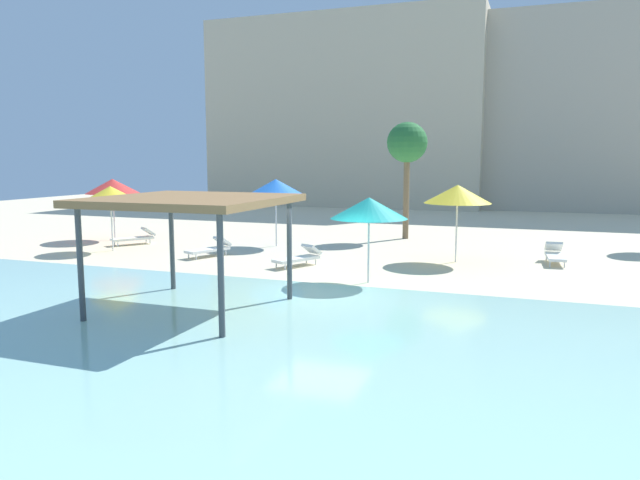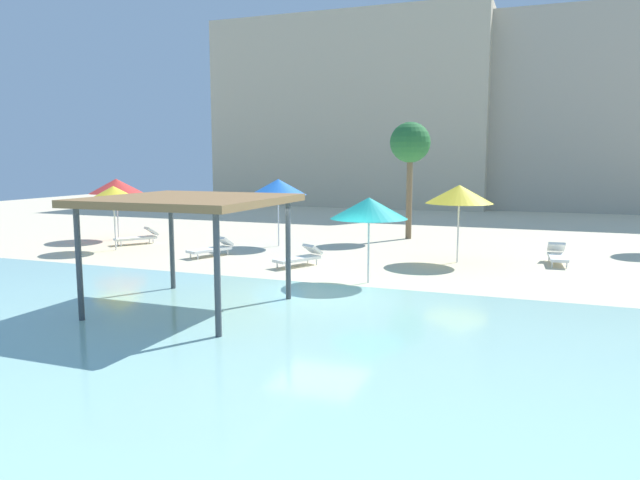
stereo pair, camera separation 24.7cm
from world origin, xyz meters
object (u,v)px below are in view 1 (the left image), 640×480
Objects in this scene: beach_umbrella_yellow_3 at (110,193)px; beach_umbrella_teal_5 at (369,208)px; beach_umbrella_blue_1 at (276,187)px; shade_pavilion at (191,204)px; lounge_chair_5 at (300,257)px; lounge_chair_3 at (555,254)px; palm_tree_0 at (407,145)px; beach_umbrella_yellow_4 at (458,194)px; beach_umbrella_red_6 at (113,186)px; lounge_chair_4 at (136,237)px; lounge_chair_2 at (211,248)px.

beach_umbrella_yellow_3 is 1.02× the size of beach_umbrella_teal_5.
beach_umbrella_blue_1 is at bearing 31.25° from beach_umbrella_yellow_3.
shade_pavilion reaches higher than lounge_chair_5.
beach_umbrella_yellow_3 is at bearing -83.87° from lounge_chair_3.
palm_tree_0 reaches higher than lounge_chair_3.
shade_pavilion reaches higher than beach_umbrella_yellow_4.
lounge_chair_3 is (17.23, 3.14, -2.06)m from beach_umbrella_yellow_3.
lounge_chair_4 is (1.90, -0.93, -2.19)m from beach_umbrella_red_6.
lounge_chair_4 is 0.97× the size of lounge_chair_5.
palm_tree_0 reaches higher than shade_pavilion.
shade_pavilion is 15.56m from palm_tree_0.
lounge_chair_5 is (4.06, -0.75, 0.00)m from lounge_chair_2.
beach_umbrella_teal_5 is at bearing 56.17° from shade_pavilion.
palm_tree_0 is at bearing 118.24° from beach_umbrella_yellow_4.
shade_pavilion is 14.71m from beach_umbrella_red_6.
beach_umbrella_yellow_3 is at bearing -67.63° from lounge_chair_5.
shade_pavilion is 2.24× the size of lounge_chair_5.
beach_umbrella_yellow_4 is at bearing 66.21° from beach_umbrella_teal_5.
lounge_chair_3 is 17.53m from lounge_chair_4.
beach_umbrella_red_6 is at bearing -89.33° from lounge_chair_2.
beach_umbrella_blue_1 is 6.85m from beach_umbrella_yellow_3.
shade_pavilion is at bearing 49.59° from lounge_chair_2.
lounge_chair_4 is at bearing -79.23° from lounge_chair_5.
beach_umbrella_blue_1 is at bearing -178.66° from lounge_chair_2.
lounge_chair_2 is 1.04× the size of lounge_chair_4.
beach_umbrella_blue_1 is 4.27m from lounge_chair_2.
beach_umbrella_blue_1 is at bearing -137.46° from palm_tree_0.
beach_umbrella_blue_1 reaches higher than lounge_chair_5.
shade_pavilion is 5.82m from beach_umbrella_teal_5.
shade_pavilion reaches higher than beach_umbrella_red_6.
lounge_chair_4 is at bearing -178.91° from beach_umbrella_yellow_4.
lounge_chair_3 is 0.35× the size of palm_tree_0.
beach_umbrella_blue_1 reaches higher than beach_umbrella_yellow_4.
lounge_chair_5 is (8.89, -2.46, 0.00)m from lounge_chair_4.
beach_umbrella_blue_1 is 1.11× the size of beach_umbrella_teal_5.
shade_pavilion is 7.18m from lounge_chair_5.
lounge_chair_4 is at bearing -26.03° from beach_umbrella_red_6.
beach_umbrella_teal_5 is 10.75m from palm_tree_0.
lounge_chair_4 is (-14.03, -0.27, -2.19)m from beach_umbrella_yellow_4.
lounge_chair_2 is (-3.91, 7.52, -2.38)m from shade_pavilion.
beach_umbrella_teal_5 is 4.15m from lounge_chair_5.
beach_umbrella_teal_5 is (11.71, -2.53, -0.08)m from beach_umbrella_yellow_3.
lounge_chair_4 is (-11.97, 4.41, -1.99)m from beach_umbrella_teal_5.
lounge_chair_5 is at bearing -17.44° from beach_umbrella_red_6.
beach_umbrella_yellow_3 is at bearing -143.25° from palm_tree_0.
beach_umbrella_blue_1 is 5.47m from lounge_chair_5.
beach_umbrella_yellow_4 is 9.67m from lounge_chair_2.
lounge_chair_4 is 9.23m from lounge_chair_5.
shade_pavilion is 2.22× the size of lounge_chair_2.
lounge_chair_2 and lounge_chair_5 have the same top height.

